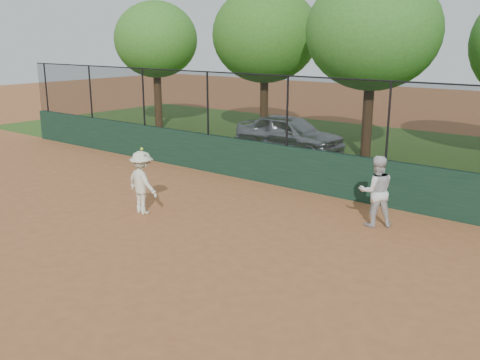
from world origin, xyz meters
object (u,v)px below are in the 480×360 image
Objects in this scene: tree_1 at (265,35)px; tree_2 at (373,32)px; player_second at (376,191)px; player_main at (142,182)px; parked_car at (289,134)px; tree_0 at (156,40)px.

tree_1 is 5.37m from tree_2.
tree_2 is (-3.26, 6.36, 3.58)m from player_second.
player_second is at bearing 28.80° from player_main.
tree_2 is at bearing -73.37° from parked_car.
tree_0 is (-7.99, 0.88, 3.38)m from parked_car.
player_second is 7.99m from tree_2.
player_second is 0.26× the size of tree_2.
player_main is (-4.88, -2.68, -0.05)m from player_second.
tree_1 is at bearing 109.78° from player_main.
player_main is at bearing -10.79° from player_second.
tree_1 is (-8.52, 7.45, 3.48)m from player_second.
tree_1 is 0.98× the size of tree_2.
player_main is 11.33m from tree_1.
player_second is (6.01, -5.58, 0.10)m from parked_car.
parked_car is 4.76m from tree_1.
player_second is 0.26× the size of tree_1.
player_second is at bearing -132.15° from parked_car.
tree_1 is at bearing 10.21° from tree_0.
parked_car is 4.66m from tree_2.
tree_2 is (10.74, -0.10, 0.30)m from tree_0.
parked_car is at bearing -6.30° from tree_0.
tree_0 is (-9.12, 9.14, 3.32)m from player_main.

